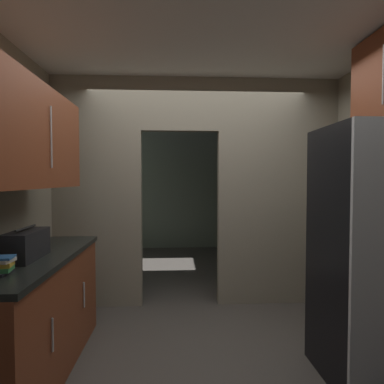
# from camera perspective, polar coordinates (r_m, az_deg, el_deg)

# --- Properties ---
(ground) EXTENTS (20.00, 20.00, 0.00)m
(ground) POSITION_cam_1_polar(r_m,az_deg,el_deg) (3.03, 2.59, -27.05)
(ground) COLOR #47423D
(kitchen_overhead_slab) EXTENTS (3.73, 6.43, 0.06)m
(kitchen_overhead_slab) POSITION_cam_1_polar(r_m,az_deg,el_deg) (3.24, 1.98, 24.14)
(kitchen_overhead_slab) COLOR silver
(kitchen_partition) EXTENTS (3.33, 0.12, 2.66)m
(kitchen_partition) POSITION_cam_1_polar(r_m,az_deg,el_deg) (3.86, 1.62, 1.17)
(kitchen_partition) COLOR gray
(kitchen_partition) RESTS_ON ground
(adjoining_room_shell) EXTENTS (3.33, 3.30, 2.66)m
(adjoining_room_shell) POSITION_cam_1_polar(r_m,az_deg,el_deg) (6.03, -0.55, 0.76)
(adjoining_room_shell) COLOR gray
(adjoining_room_shell) RESTS_ON ground
(refrigerator) EXTENTS (0.86, 0.73, 1.87)m
(refrigerator) POSITION_cam_1_polar(r_m,az_deg,el_deg) (2.81, 30.33, -9.32)
(refrigerator) COLOR black
(refrigerator) RESTS_ON ground
(lower_cabinet_run) EXTENTS (0.62, 1.66, 0.91)m
(lower_cabinet_run) POSITION_cam_1_polar(r_m,az_deg,el_deg) (2.89, -26.52, -18.76)
(lower_cabinet_run) COLOR brown
(lower_cabinet_run) RESTS_ON ground
(upper_cabinet_counterside) EXTENTS (0.36, 1.50, 0.76)m
(upper_cabinet_counterside) POSITION_cam_1_polar(r_m,az_deg,el_deg) (2.72, -27.00, 8.58)
(upper_cabinet_counterside) COLOR brown
(boombox) EXTENTS (0.19, 0.43, 0.23)m
(boombox) POSITION_cam_1_polar(r_m,az_deg,el_deg) (2.64, -27.05, -8.22)
(boombox) COLOR black
(boombox) RESTS_ON lower_cabinet_run
(book_stack) EXTENTS (0.15, 0.15, 0.11)m
(book_stack) POSITION_cam_1_polar(r_m,az_deg,el_deg) (2.31, -30.39, -11.02)
(book_stack) COLOR black
(book_stack) RESTS_ON lower_cabinet_run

